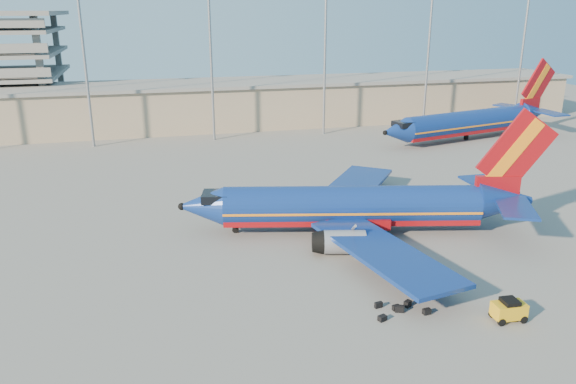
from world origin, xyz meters
name	(u,v)px	position (x,y,z in m)	size (l,w,h in m)	color
ground	(324,234)	(0.00, 0.00, 0.00)	(220.00, 220.00, 0.00)	slate
terminal_building	(281,101)	(10.00, 58.00, 4.32)	(122.00, 16.00, 8.50)	gray
light_mast_row	(269,35)	(5.00, 46.00, 17.55)	(101.60, 1.60, 28.65)	gray
aircraft_main	(360,207)	(3.64, -0.33, 2.70)	(36.71, 34.90, 12.62)	navy
aircraft_second	(472,122)	(38.52, 35.20, 3.04)	(38.47, 17.67, 13.24)	navy
baggage_tug	(509,309)	(7.81, -19.20, 0.88)	(2.42, 1.54, 1.69)	gold
luggage_pile	(400,309)	(0.67, -16.12, 0.23)	(4.25, 2.30, 0.54)	black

